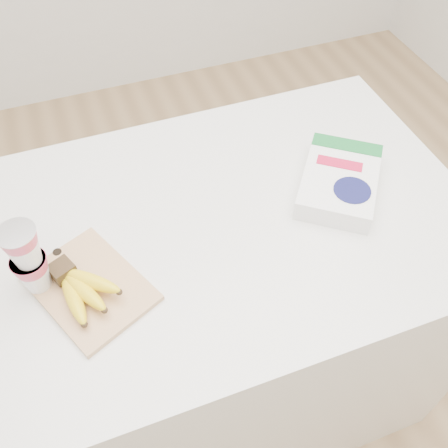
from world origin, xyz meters
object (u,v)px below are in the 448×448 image
table (222,315)px  yogurt_stack (27,258)px  bananas (80,288)px  cereal_box (339,181)px  cutting_board (90,287)px

table → yogurt_stack: size_ratio=6.92×
bananas → cereal_box: bearing=8.2°
table → bananas: size_ratio=6.98×
table → bananas: bananas is taller
bananas → cereal_box: (0.66, 0.09, -0.01)m
table → bananas: bearing=-163.4°
cutting_board → table: bearing=-9.2°
bananas → yogurt_stack: bearing=146.4°
table → cutting_board: cutting_board is taller
cutting_board → cereal_box: bearing=-17.2°
yogurt_stack → bananas: bearing=-33.6°
table → cereal_box: size_ratio=3.88×
cutting_board → yogurt_stack: (-0.10, 0.04, 0.10)m
cutting_board → yogurt_stack: bearing=134.0°
table → yogurt_stack: (-0.43, -0.05, 0.57)m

